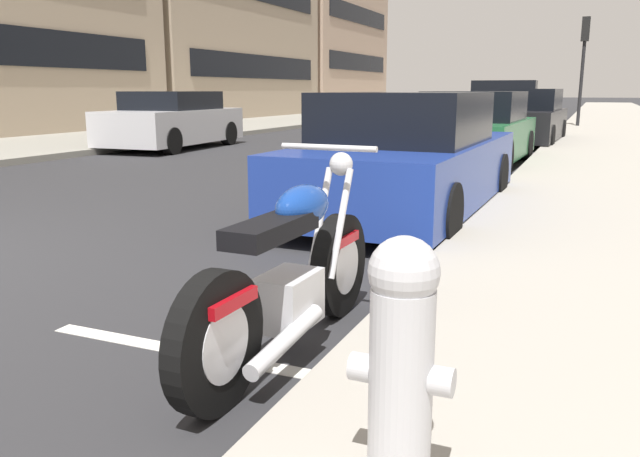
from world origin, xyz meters
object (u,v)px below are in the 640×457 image
Objects in this scene: parked_car_at_intersection at (408,159)px; fire_hydrant at (402,352)px; parked_car_far_down_curb at (524,119)px; crossing_truck at (504,97)px; traffic_signal_near_corner at (584,48)px; parked_car_behind_motorcycle at (474,131)px; parked_motorcycle at (291,278)px; car_opposite_curb at (173,121)px.

fire_hydrant is at bearing -163.50° from parked_car_at_intersection.
crossing_truck is at bearing 11.08° from parked_car_far_down_curb.
parked_car_at_intersection is 18.84m from traffic_signal_near_corner.
fire_hydrant is at bearing -173.43° from parked_car_far_down_curb.
parked_car_at_intersection is 5.50m from fire_hydrant.
parked_car_behind_motorcycle is 13.46m from traffic_signal_near_corner.
traffic_signal_near_corner reaches higher than crossing_truck.
parked_car_behind_motorcycle is 10.90m from fire_hydrant.
fire_hydrant is (-1.08, -0.94, 0.15)m from parked_motorcycle.
parked_motorcycle is 0.50× the size of parked_car_behind_motorcycle.
crossing_truck is 1.30× the size of traffic_signal_near_corner.
traffic_signal_near_corner is (18.65, -1.37, 2.30)m from parked_car_at_intersection.
parked_motorcycle is 4.26m from parked_car_at_intersection.
parked_car_at_intersection is 5.48m from parked_car_behind_motorcycle.
crossing_truck is (32.38, 3.16, 0.37)m from parked_car_at_intersection.
traffic_signal_near_corner is at bearing 107.10° from crossing_truck.
traffic_signal_near_corner is (12.50, -9.18, 2.28)m from car_opposite_curb.
parked_motorcycle is at bearing 94.58° from crossing_truck.
traffic_signal_near_corner is at bearing 0.21° from fire_hydrant.
parked_car_behind_motorcycle is at bearing 5.70° from parked_motorcycle.
parked_car_behind_motorcycle is at bearing 8.67° from fire_hydrant.
parked_car_behind_motorcycle is 1.08× the size of traffic_signal_near_corner.
traffic_signal_near_corner is (-13.73, -4.53, 1.93)m from crossing_truck.
parked_car_far_down_curb is at bearing 117.11° from car_opposite_curb.
parked_car_behind_motorcycle reaches higher than car_opposite_curb.
traffic_signal_near_corner is at bearing -3.07° from parked_car_at_intersection.
car_opposite_curb is 14.73m from fire_hydrant.
parked_car_at_intersection reaches higher than parked_motorcycle.
fire_hydrant is (-10.77, -1.64, -0.08)m from parked_car_behind_motorcycle.
car_opposite_curb is (10.37, 8.33, 0.24)m from parked_motorcycle.
parked_car_behind_motorcycle is at bearing 3.06° from parked_car_at_intersection.
traffic_signal_near_corner is (13.18, -1.55, 2.29)m from parked_car_behind_motorcycle.
crossing_truck reaches higher than car_opposite_curb.
car_opposite_curb is at bearing 143.70° from traffic_signal_near_corner.
parked_car_at_intersection is (4.22, 0.52, 0.22)m from parked_motorcycle.
parked_car_at_intersection is 9.94m from car_opposite_curb.
parked_motorcycle is 15.15m from parked_car_far_down_curb.
parked_car_far_down_curb is 8.13m from traffic_signal_near_corner.
parked_car_far_down_curb is 9.33m from car_opposite_curb.
fire_hydrant is at bearing -179.79° from traffic_signal_near_corner.
car_opposite_curb is 15.67m from traffic_signal_near_corner.
car_opposite_curb is (6.15, 7.81, 0.02)m from parked_car_at_intersection.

